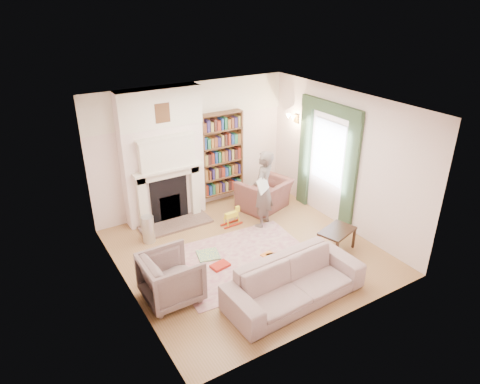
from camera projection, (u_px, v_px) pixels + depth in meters
floor at (247, 252)px, 8.09m from camera, size 4.50×4.50×0.00m
ceiling at (248, 105)px, 6.89m from camera, size 4.50×4.50×0.00m
wall_back at (192, 148)px, 9.23m from camera, size 4.50×0.00×4.50m
wall_front at (336, 243)px, 5.76m from camera, size 4.50×0.00×4.50m
wall_left at (121, 216)px, 6.44m from camera, size 0.00×4.50×4.50m
wall_right at (342, 160)px, 8.55m from camera, size 0.00×4.50×4.50m
fireplace at (163, 157)px, 8.73m from camera, size 1.70×0.58×2.80m
bookcase at (221, 154)px, 9.53m from camera, size 1.00×0.24×1.85m
window at (329, 152)px, 8.83m from camera, size 0.02×0.90×1.30m
curtain_left at (350, 175)px, 8.38m from camera, size 0.07×0.32×2.40m
curtain_right at (305, 154)px, 9.46m from camera, size 0.07×0.32×2.40m
pelmet at (331, 108)px, 8.41m from camera, size 0.09×1.70×0.24m
wall_sconce at (289, 120)px, 9.39m from camera, size 0.20×0.24×0.24m
rug at (242, 260)px, 7.84m from camera, size 2.66×2.12×0.01m
armchair_reading at (264, 194)px, 9.56m from camera, size 1.28×1.19×0.68m
armchair_left at (171, 278)px, 6.71m from camera, size 0.88×0.86×0.80m
sofa at (295, 282)px, 6.72m from camera, size 2.33×0.99×0.67m
man_reading at (263, 189)px, 8.68m from camera, size 0.71×0.66×1.64m
newspaper at (263, 185)px, 8.36m from camera, size 0.41×0.33×0.28m
coffee_table at (336, 240)px, 8.03m from camera, size 0.80×0.63×0.45m
paraffin_heater at (148, 229)px, 8.30m from camera, size 0.26×0.26×0.55m
rocking_horse at (232, 217)px, 8.92m from camera, size 0.46×0.20×0.40m
board_game at (208, 255)px, 7.94m from camera, size 0.48×0.48×0.03m
game_box_lid at (220, 266)px, 7.62m from camera, size 0.36×0.27×0.05m
comic_annuals at (270, 258)px, 7.87m from camera, size 0.50×0.46×0.02m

